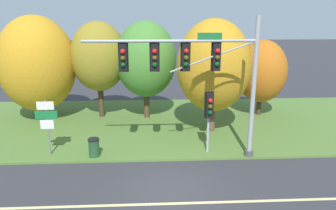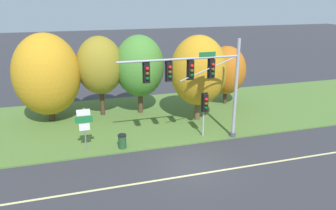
% 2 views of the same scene
% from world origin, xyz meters
% --- Properties ---
extents(ground_plane, '(160.00, 160.00, 0.00)m').
position_xyz_m(ground_plane, '(0.00, 0.00, 0.00)').
color(ground_plane, '#333338').
extents(lane_stripe, '(36.00, 0.16, 0.01)m').
position_xyz_m(lane_stripe, '(0.00, -1.20, 0.00)').
color(lane_stripe, beige).
rests_on(lane_stripe, ground).
extents(grass_verge, '(48.00, 11.50, 0.10)m').
position_xyz_m(grass_verge, '(0.00, 8.25, 0.05)').
color(grass_verge, '#517533').
rests_on(grass_verge, ground).
extents(traffic_signal_mast, '(8.06, 0.49, 6.77)m').
position_xyz_m(traffic_signal_mast, '(1.36, 2.70, 4.54)').
color(traffic_signal_mast, '#9EA0A5').
rests_on(traffic_signal_mast, grass_verge).
extents(pedestrian_signal_near_kerb, '(0.46, 0.55, 3.16)m').
position_xyz_m(pedestrian_signal_near_kerb, '(2.10, 3.23, 2.40)').
color(pedestrian_signal_near_kerb, '#9EA0A5').
rests_on(pedestrian_signal_near_kerb, grass_verge).
extents(route_sign_post, '(1.08, 0.08, 2.81)m').
position_xyz_m(route_sign_post, '(-5.87, 3.38, 1.95)').
color(route_sign_post, slate).
rests_on(route_sign_post, grass_verge).
extents(tree_nearest_road, '(4.98, 4.98, 6.80)m').
position_xyz_m(tree_nearest_road, '(-8.16, 9.60, 3.78)').
color(tree_nearest_road, '#423021').
rests_on(tree_nearest_road, grass_verge).
extents(tree_left_of_mast, '(3.67, 3.67, 6.41)m').
position_xyz_m(tree_left_of_mast, '(-4.17, 9.75, 4.20)').
color(tree_left_of_mast, '#423021').
rests_on(tree_left_of_mast, grass_verge).
extents(tree_behind_signpost, '(3.98, 3.98, 6.44)m').
position_xyz_m(tree_behind_signpost, '(-1.07, 9.41, 4.04)').
color(tree_behind_signpost, '#4C3823').
rests_on(tree_behind_signpost, grass_verge).
extents(tree_mid_verge, '(4.27, 4.27, 6.62)m').
position_xyz_m(tree_mid_verge, '(2.87, 6.50, 4.04)').
color(tree_mid_verge, brown).
rests_on(tree_mid_verge, grass_verge).
extents(tree_tall_centre, '(3.41, 3.41, 5.20)m').
position_xyz_m(tree_tall_centre, '(6.78, 9.60, 3.15)').
color(tree_tall_centre, '#423021').
rests_on(tree_tall_centre, grass_verge).
extents(trash_bin, '(0.56, 0.56, 0.93)m').
position_xyz_m(trash_bin, '(-3.61, 3.07, 0.57)').
color(trash_bin, '#234C28').
rests_on(trash_bin, grass_verge).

